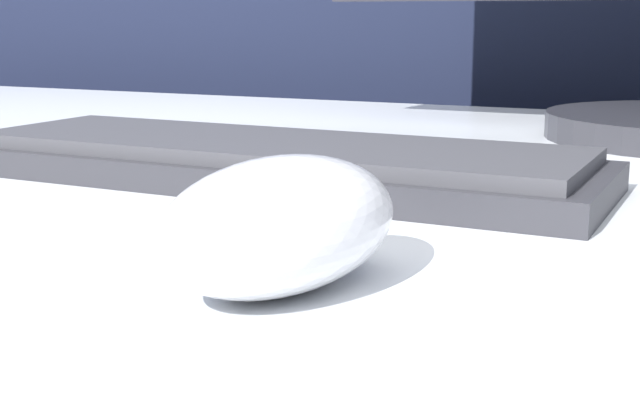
# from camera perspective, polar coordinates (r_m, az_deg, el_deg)

# --- Properties ---
(computer_mouse_near) EXTENTS (0.08, 0.12, 0.05)m
(computer_mouse_near) POSITION_cam_1_polar(r_m,az_deg,el_deg) (0.31, -2.47, -1.54)
(computer_mouse_near) COLOR silver
(computer_mouse_near) RESTS_ON desk
(keyboard) EXTENTS (0.38, 0.14, 0.02)m
(keyboard) POSITION_cam_1_polar(r_m,az_deg,el_deg) (0.51, -3.17, 2.49)
(keyboard) COLOR #28282D
(keyboard) RESTS_ON desk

